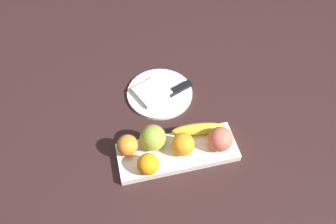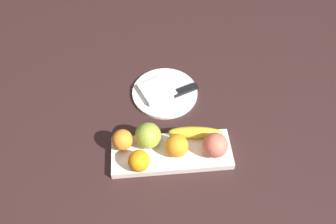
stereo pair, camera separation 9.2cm
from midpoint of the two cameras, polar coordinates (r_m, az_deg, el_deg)
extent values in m
plane|color=#301C1B|center=(1.01, -2.14, -8.81)|extent=(2.40, 2.40, 0.00)
cube|color=white|center=(1.01, -1.06, -6.79)|extent=(0.35, 0.13, 0.02)
sphere|color=#8DA837|center=(0.99, -5.21, -4.40)|extent=(0.08, 0.08, 0.08)
ellipsoid|color=yellow|center=(1.02, 2.46, -2.97)|extent=(0.16, 0.05, 0.03)
sphere|color=orange|center=(0.98, -0.27, -5.49)|extent=(0.07, 0.07, 0.07)
sphere|color=orange|center=(0.99, -9.36, -5.55)|extent=(0.06, 0.06, 0.06)
sphere|color=orange|center=(0.95, -6.11, -8.67)|extent=(0.06, 0.06, 0.06)
sphere|color=#D96955|center=(0.99, 5.94, -4.62)|extent=(0.07, 0.07, 0.07)
cylinder|color=white|center=(1.16, -3.65, 2.98)|extent=(0.22, 0.22, 0.01)
cube|color=white|center=(1.14, -5.02, 3.19)|extent=(0.13, 0.13, 0.02)
cube|color=silver|center=(1.14, -2.85, 2.32)|extent=(0.15, 0.07, 0.00)
cube|color=black|center=(1.15, -0.36, 3.77)|extent=(0.09, 0.06, 0.01)
camera|label=1|loc=(0.05, -92.53, -3.28)|focal=37.06mm
camera|label=2|loc=(0.05, 87.47, 3.28)|focal=37.06mm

